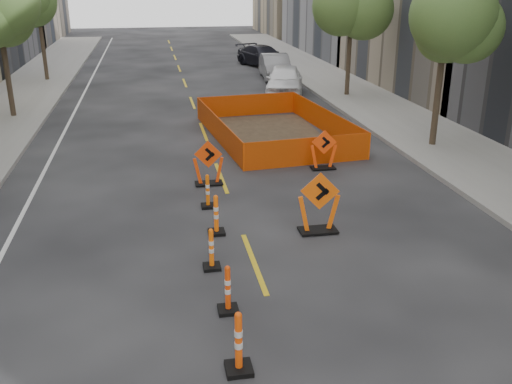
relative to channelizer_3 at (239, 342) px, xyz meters
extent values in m
plane|color=black|center=(0.93, -0.26, -0.57)|extent=(140.00, 140.00, 0.00)
cube|color=gray|center=(9.93, 11.74, -0.49)|extent=(4.00, 90.00, 0.15)
cylinder|color=#382B1E|center=(-7.47, 19.74, 1.01)|extent=(0.24, 0.24, 3.15)
cylinder|color=#382B1E|center=(-7.47, 29.74, 1.01)|extent=(0.24, 0.24, 3.15)
sphere|color=#4B7B34|center=(-7.47, 29.74, 3.98)|extent=(2.80, 2.80, 2.80)
cylinder|color=#382B1E|center=(9.33, 11.74, 1.01)|extent=(0.24, 0.24, 3.15)
sphere|color=#4B7B34|center=(9.33, 11.74, 3.98)|extent=(2.80, 2.80, 2.80)
cylinder|color=#382B1E|center=(9.33, 21.74, 1.01)|extent=(0.24, 0.24, 3.15)
sphere|color=#4B7B34|center=(9.33, 21.74, 3.98)|extent=(2.80, 2.80, 2.80)
imported|color=white|center=(6.09, 22.82, 0.25)|extent=(3.11, 5.16, 1.64)
imported|color=gray|center=(6.75, 28.18, 0.21)|extent=(1.98, 4.81, 1.55)
imported|color=black|center=(7.03, 33.66, 0.17)|extent=(3.77, 5.47, 1.47)
camera|label=1|loc=(-1.14, -7.75, 5.60)|focal=40.00mm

